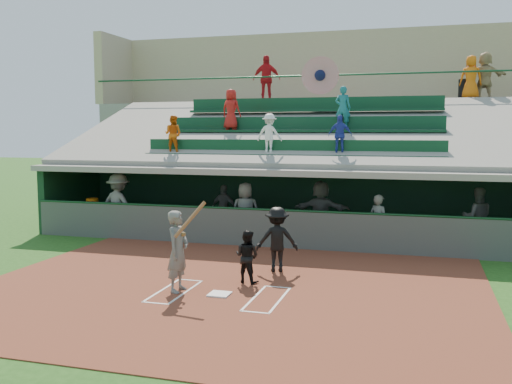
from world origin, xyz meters
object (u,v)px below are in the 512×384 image
(trash_bin, at_px, (465,90))
(white_table, at_px, (93,220))
(batter_at_plate, at_px, (178,251))
(home_plate, at_px, (220,294))
(water_cooler, at_px, (92,204))
(catcher, at_px, (247,256))

(trash_bin, bearing_deg, white_table, -149.79)
(batter_at_plate, distance_m, trash_bin, 15.12)
(home_plate, height_order, batter_at_plate, batter_at_plate)
(white_table, xyz_separation_m, trash_bin, (12.23, 7.12, 4.61))
(batter_at_plate, bearing_deg, home_plate, -1.15)
(home_plate, xyz_separation_m, water_cooler, (-6.64, 5.87, 0.91))
(batter_at_plate, relative_size, white_table, 2.42)
(water_cooler, height_order, trash_bin, trash_bin)
(catcher, distance_m, water_cooler, 8.39)
(white_table, height_order, water_cooler, water_cooler)
(catcher, bearing_deg, batter_at_plate, 56.26)
(batter_at_plate, xyz_separation_m, water_cooler, (-5.71, 5.85, 0.05))
(catcher, relative_size, trash_bin, 1.47)
(home_plate, height_order, white_table, white_table)
(batter_at_plate, xyz_separation_m, white_table, (-5.75, 5.91, -0.50))
(home_plate, relative_size, trash_bin, 0.53)
(white_table, bearing_deg, home_plate, -42.78)
(batter_at_plate, distance_m, white_table, 8.26)
(home_plate, xyz_separation_m, white_table, (-6.68, 5.92, 0.36))
(white_table, height_order, trash_bin, trash_bin)
(catcher, relative_size, water_cooler, 2.94)
(batter_at_plate, relative_size, catcher, 1.65)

